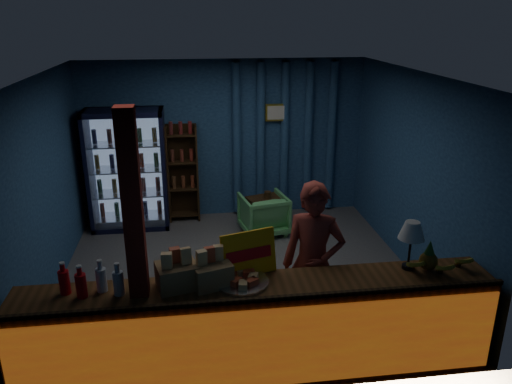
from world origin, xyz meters
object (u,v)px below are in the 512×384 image
shopkeeper (313,264)px  table_lamp (412,232)px  green_chair (264,214)px  pastry_tray (242,280)px

shopkeeper → table_lamp: (0.84, -0.36, 0.47)m
shopkeeper → green_chair: shopkeeper is taller
table_lamp → pastry_tray: bearing=-177.8°
shopkeeper → pastry_tray: bearing=-131.7°
green_chair → pastry_tray: size_ratio=1.38×
green_chair → pastry_tray: bearing=67.2°
pastry_tray → green_chair: bearing=77.9°
pastry_tray → table_lamp: size_ratio=1.03×
shopkeeper → green_chair: (-0.10, 2.72, -0.55)m
shopkeeper → table_lamp: size_ratio=3.53×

